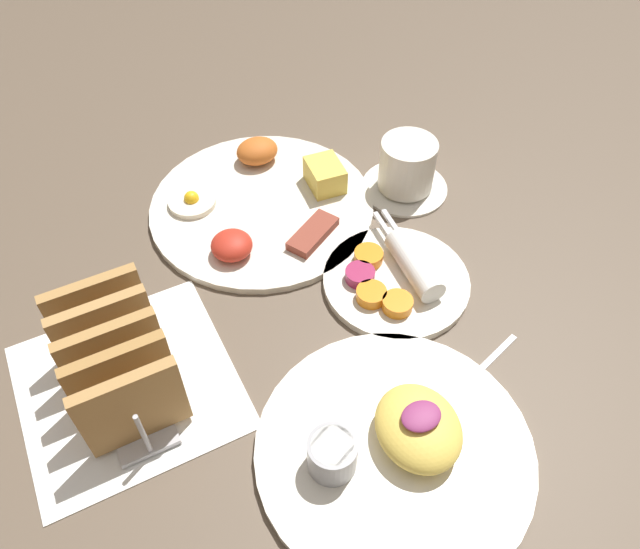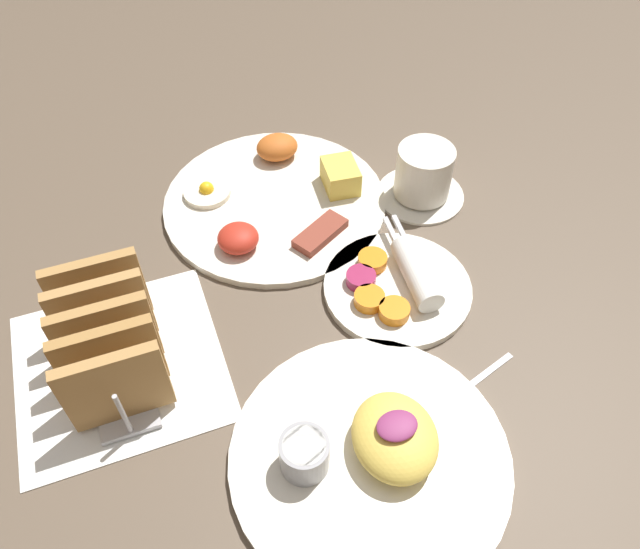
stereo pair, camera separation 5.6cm
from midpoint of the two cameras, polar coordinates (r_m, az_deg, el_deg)
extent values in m
plane|color=brown|center=(0.71, -1.73, -6.43)|extent=(3.00, 3.00, 0.00)
cube|color=white|center=(0.71, -15.71, -8.17)|extent=(0.22, 0.22, 0.00)
cylinder|color=silver|center=(0.86, -2.25, 6.53)|extent=(0.30, 0.30, 0.01)
cube|color=#E5C64C|center=(0.86, 3.76, 8.90)|extent=(0.05, 0.06, 0.04)
ellipsoid|color=#C66023|center=(0.91, -2.16, 11.50)|extent=(0.06, 0.05, 0.03)
cylinder|color=#F4EACC|center=(0.87, -8.45, 7.38)|extent=(0.06, 0.06, 0.01)
sphere|color=yellow|center=(0.86, -8.50, 7.68)|extent=(0.02, 0.02, 0.02)
ellipsoid|color=red|center=(0.78, -5.22, 3.32)|extent=(0.05, 0.05, 0.03)
cube|color=brown|center=(0.80, 2.04, 3.71)|extent=(0.08, 0.07, 0.01)
cylinder|color=silver|center=(0.76, 9.18, -1.34)|extent=(0.18, 0.18, 0.01)
cylinder|color=orange|center=(0.77, 6.90, 1.17)|extent=(0.04, 0.04, 0.01)
cylinder|color=#99234C|center=(0.75, 5.91, -0.46)|extent=(0.04, 0.04, 0.01)
cylinder|color=orange|center=(0.73, 6.73, -2.34)|extent=(0.04, 0.04, 0.01)
cylinder|color=orange|center=(0.72, 9.02, -3.40)|extent=(0.04, 0.04, 0.01)
cylinder|color=white|center=(0.75, 10.95, 0.03)|extent=(0.04, 0.10, 0.03)
cube|color=silver|center=(0.79, 8.55, 3.84)|extent=(0.01, 0.05, 0.00)
cube|color=silver|center=(0.80, 9.36, 3.99)|extent=(0.01, 0.05, 0.00)
cylinder|color=silver|center=(0.64, 7.15, -16.35)|extent=(0.28, 0.28, 0.01)
ellipsoid|color=#EAC651|center=(0.62, 9.50, -14.58)|extent=(0.10, 0.11, 0.04)
ellipsoid|color=#8C3366|center=(0.60, 9.78, -13.60)|extent=(0.04, 0.03, 0.01)
cylinder|color=#99999E|center=(0.61, 1.31, -16.25)|extent=(0.05, 0.05, 0.04)
cylinder|color=white|center=(0.59, 1.34, -15.60)|extent=(0.04, 0.04, 0.01)
cube|color=#B7B7BC|center=(0.71, -15.79, -7.97)|extent=(0.06, 0.18, 0.01)
cube|color=#AF8249|center=(0.63, -15.75, -10.05)|extent=(0.10, 0.01, 0.10)
cube|color=#A67840|center=(0.65, -16.23, -7.75)|extent=(0.10, 0.01, 0.10)
cube|color=#AB7D45|center=(0.67, -16.69, -5.58)|extent=(0.10, 0.01, 0.10)
cube|color=#B1834B|center=(0.69, -17.11, -3.53)|extent=(0.10, 0.01, 0.10)
cube|color=#AC7E46|center=(0.71, -17.51, -1.60)|extent=(0.10, 0.01, 0.10)
cylinder|color=#B7B7BC|center=(0.63, -15.13, -12.35)|extent=(0.01, 0.01, 0.07)
cylinder|color=#B7B7BC|center=(0.74, -17.51, -1.07)|extent=(0.01, 0.01, 0.07)
cylinder|color=silver|center=(0.89, 10.97, 7.19)|extent=(0.12, 0.12, 0.01)
cylinder|color=silver|center=(0.86, 11.35, 9.12)|extent=(0.08, 0.08, 0.07)
cylinder|color=#381E0F|center=(0.84, 11.66, 10.68)|extent=(0.06, 0.06, 0.01)
cube|color=silver|center=(0.71, 16.38, -9.34)|extent=(0.11, 0.04, 0.00)
ellipsoid|color=silver|center=(0.67, 12.72, -12.29)|extent=(0.02, 0.02, 0.01)
camera|label=1|loc=(0.03, -87.81, 2.52)|focal=35.00mm
camera|label=2|loc=(0.03, 92.19, -2.52)|focal=35.00mm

